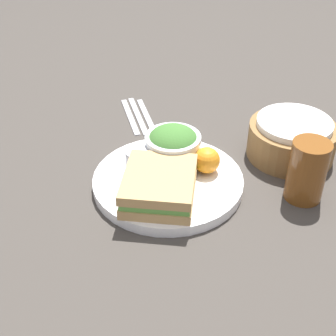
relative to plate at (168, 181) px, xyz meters
name	(u,v)px	position (x,y,z in m)	size (l,w,h in m)	color
ground_plane	(168,186)	(0.00, 0.00, -0.01)	(4.00, 4.00, 0.00)	#3D3833
plate	(168,181)	(0.00, 0.00, 0.00)	(0.27, 0.27, 0.02)	white
sandwich	(159,186)	(0.05, -0.03, 0.03)	(0.17, 0.16, 0.05)	tan
salad_bowl	(173,145)	(-0.05, 0.02, 0.04)	(0.10, 0.10, 0.07)	white
dressing_cup	(138,160)	(-0.04, -0.05, 0.03)	(0.04, 0.04, 0.04)	#B7B7BC
orange_wedge	(206,159)	(0.00, 0.07, 0.03)	(0.05, 0.05, 0.05)	orange
drink_glass	(307,171)	(0.09, 0.22, 0.05)	(0.06, 0.06, 0.11)	brown
bread_basket	(292,139)	(-0.03, 0.26, 0.03)	(0.17, 0.17, 0.08)	olive
fork	(130,116)	(-0.26, -0.02, -0.01)	(0.16, 0.01, 0.01)	#B2B2B7
knife	(138,115)	(-0.26, 0.00, -0.01)	(0.17, 0.01, 0.01)	#B2B2B7
spoon	(146,114)	(-0.26, 0.02, -0.01)	(0.14, 0.01, 0.01)	#B2B2B7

